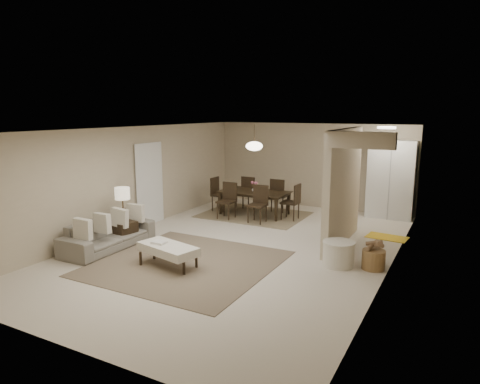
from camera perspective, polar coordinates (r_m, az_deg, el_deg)
The scene contains 22 objects.
floor at distance 9.21m, azimuth 0.22°, elevation -7.34°, with size 9.00×9.00×0.00m, color beige.
ceiling at distance 8.76m, azimuth 0.23°, elevation 8.39°, with size 9.00×9.00×0.00m, color white.
back_wall at distance 13.01m, azimuth 9.53°, elevation 3.50°, with size 6.00×6.00×0.00m, color tan.
left_wall at distance 10.62m, azimuth -14.26°, elevation 1.70°, with size 9.00×9.00×0.00m, color tan.
right_wall at distance 7.98m, azimuth 19.65°, elevation -1.53°, with size 9.00×9.00×0.00m, color tan.
partition at distance 9.42m, azimuth 13.58°, elevation 0.60°, with size 0.15×2.50×2.50m, color tan.
doorway at distance 11.08m, azimuth -12.01°, elevation 0.96°, with size 0.04×0.90×2.04m, color black.
pantry_cabinet at distance 12.16m, azimuth 19.51°, elevation 1.57°, with size 1.20×0.55×2.10m, color silver.
flush_light at distance 11.09m, azimuth 18.96°, elevation 8.11°, with size 0.44×0.44×0.05m, color white.
living_rug at distance 8.32m, azimuth -7.14°, elevation -9.40°, with size 3.20×3.20×0.01m, color brown.
sofa at distance 9.47m, azimuth -17.14°, elevation -5.39°, with size 0.82×2.10×0.61m, color slate.
ottoman_bench at distance 8.10m, azimuth -9.59°, elevation -7.54°, with size 1.28×0.80×0.43m.
side_table at distance 9.74m, azimuth -15.17°, elevation -5.23°, with size 0.44×0.44×0.49m, color black.
table_lamp at distance 9.55m, azimuth -15.40°, elevation -0.58°, with size 0.32×0.32×0.76m.
round_pouf at distance 8.29m, azimuth 12.99°, elevation -8.02°, with size 0.60×0.60×0.47m, color beige.
wicker_basket at distance 8.31m, azimuth 17.38°, elevation -8.60°, with size 0.42×0.42×0.36m, color brown.
dining_rug at distance 11.97m, azimuth 1.85°, elevation -3.04°, with size 2.80×2.10×0.01m, color #806C4F.
dining_table at distance 11.90m, azimuth 1.86°, elevation -1.51°, with size 1.89×1.06×0.67m, color black.
dining_chairs at distance 11.87m, azimuth 1.87°, elevation -0.79°, with size 2.60×1.89×0.97m.
vase at distance 11.82m, azimuth 1.87°, elevation 0.38°, with size 0.13×0.13×0.13m, color white.
yellow_mat at distance 10.44m, azimuth 19.00°, elevation -5.72°, with size 0.89×0.54×0.01m, color gold.
pendant_light at distance 11.67m, azimuth 1.91°, elevation 6.13°, with size 0.46×0.46×0.71m.
Camera 1 is at (4.08, -7.74, 2.87)m, focal length 32.00 mm.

